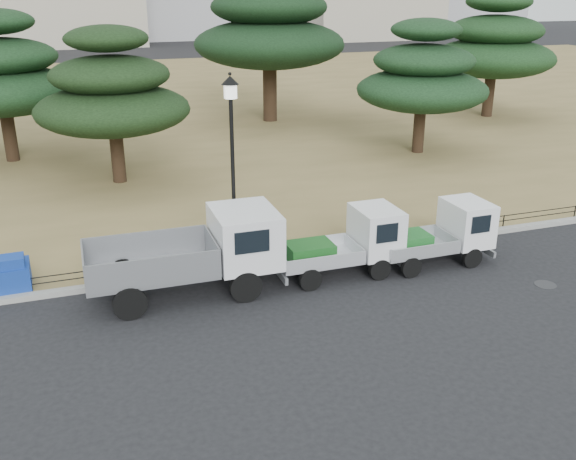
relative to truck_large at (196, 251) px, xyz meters
name	(u,v)px	position (x,y,z in m)	size (l,w,h in m)	color
ground	(313,301)	(2.76, -1.54, -1.23)	(220.00, 220.00, 0.00)	black
lawn	(151,105)	(2.76, 29.06, -1.15)	(120.00, 56.00, 0.15)	olive
curb	(281,261)	(2.76, 1.06, -1.15)	(120.00, 0.25, 0.16)	gray
truck_large	(196,251)	(0.00, 0.00, 0.00)	(5.09, 2.10, 2.21)	black
truck_kei_front	(348,243)	(4.33, -0.19, -0.29)	(3.57, 1.57, 1.89)	black
truck_kei_rear	(441,234)	(7.29, -0.37, -0.32)	(3.48, 1.54, 1.81)	black
street_lamp	(232,140)	(1.43, 1.36, 2.58)	(0.48, 0.48, 5.41)	black
pipe_fence	(280,248)	(2.76, 1.21, -0.79)	(38.00, 0.04, 0.40)	black
tarp_pile	(4,275)	(-4.93, 1.67, -0.70)	(1.44, 1.08, 0.94)	#1439A0
manhole	(545,285)	(9.26, -2.74, -1.22)	(0.60, 0.60, 0.01)	#2D2D30
pine_west_near	(0,75)	(-5.39, 16.08, 2.81)	(6.75, 6.75, 6.75)	black
pine_center_left	(112,94)	(-1.01, 10.94, 2.54)	(6.16, 6.16, 6.26)	black
pine_center_right	(269,27)	(8.79, 21.06, 4.29)	(8.73, 8.73, 9.27)	black
pine_east_near	(423,77)	(13.25, 11.30, 2.54)	(6.20, 6.20, 6.27)	black
pine_east_far	(494,45)	(21.98, 17.97, 3.17)	(7.33, 7.33, 7.36)	black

